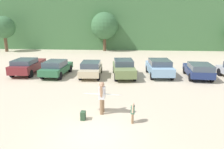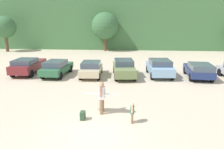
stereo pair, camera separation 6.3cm
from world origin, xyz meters
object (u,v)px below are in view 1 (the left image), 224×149
parked_car_champagne (91,68)px  person_child (133,112)px  parked_car_sky_blue (159,67)px  parked_car_forest_green (56,67)px  parked_car_olive_green (124,68)px  backpack_dropped (83,116)px  surfboard_white (102,94)px  parked_car_maroon (28,65)px  person_adult (102,96)px  parked_car_navy (199,70)px

parked_car_champagne → person_child: (3.61, -8.89, -0.13)m
parked_car_champagne → parked_car_sky_blue: size_ratio=0.97×
parked_car_forest_green → parked_car_champagne: parked_car_forest_green is taller
parked_car_olive_green → person_child: 9.03m
parked_car_forest_green → backpack_dropped: parked_car_forest_green is taller
parked_car_sky_blue → surfboard_white: (-4.31, -8.39, 0.27)m
person_child → backpack_dropped: 2.58m
parked_car_forest_green → parked_car_olive_green: size_ratio=0.95×
parked_car_champagne → surfboard_white: (1.96, -7.82, 0.37)m
parked_car_maroon → person_adult: size_ratio=2.56×
parked_car_olive_green → person_child: size_ratio=4.31×
parked_car_maroon → backpack_dropped: parked_car_maroon is taller
parked_car_maroon → surfboard_white: 11.66m
surfboard_white → parked_car_champagne: bearing=-71.6°
parked_car_sky_blue → person_child: size_ratio=3.97×
surfboard_white → backpack_dropped: bearing=50.4°
parked_car_olive_green → surfboard_white: 8.00m
parked_car_navy → person_adult: size_ratio=2.31×
parked_car_sky_blue → backpack_dropped: (-5.20, -9.32, -0.60)m
person_adult → backpack_dropped: person_adult is taller
parked_car_maroon → person_adult: 11.70m
parked_car_olive_green → surfboard_white: (-1.03, -7.93, 0.28)m
parked_car_forest_green → parked_car_olive_green: parked_car_olive_green is taller
parked_car_maroon → parked_car_olive_green: size_ratio=1.01×
parked_car_forest_green → backpack_dropped: 9.77m
parked_car_maroon → parked_car_sky_blue: size_ratio=1.10×
parked_car_maroon → person_child: bearing=-134.7°
person_child → backpack_dropped: bearing=-0.8°
parked_car_olive_green → person_adult: person_adult is taller
parked_car_forest_green → person_adult: (5.20, -7.87, 0.24)m
parked_car_maroon → parked_car_forest_green: 3.02m
person_adult → surfboard_white: person_adult is taller
parked_car_sky_blue → person_adult: (-4.31, -8.44, 0.19)m
person_adult → parked_car_sky_blue: bearing=-114.7°
parked_car_navy → person_adult: 11.01m
parked_car_maroon → backpack_dropped: 11.78m
parked_car_maroon → parked_car_champagne: parked_car_maroon is taller
parked_car_maroon → surfboard_white: size_ratio=2.01×
parked_car_olive_green → parked_car_maroon: bearing=81.3°
backpack_dropped → parked_car_sky_blue: bearing=60.8°
backpack_dropped → person_adult: bearing=44.6°
parked_car_maroon → parked_car_champagne: bearing=-95.6°
parked_car_forest_green → parked_car_sky_blue: parked_car_sky_blue is taller
parked_car_maroon → parked_car_forest_green: parked_car_maroon is taller
parked_car_navy → surfboard_white: bearing=139.8°
parked_car_maroon → person_adult: (8.18, -8.35, 0.20)m
parked_car_maroon → person_child: parked_car_maroon is taller
parked_car_sky_blue → surfboard_white: 9.43m
person_child → surfboard_white: (-1.66, 1.07, 0.50)m
person_adult → backpack_dropped: (-0.89, -0.88, -0.79)m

